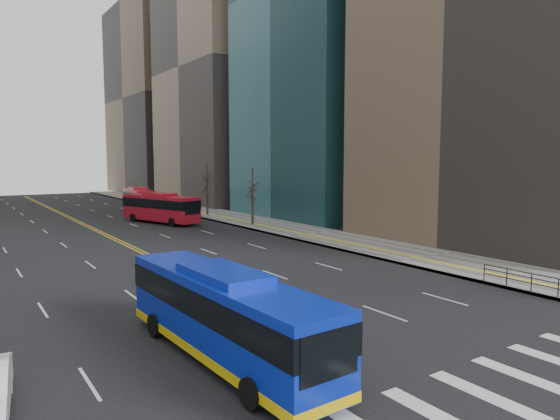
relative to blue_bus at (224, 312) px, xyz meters
name	(u,v)px	position (x,y,z in m)	size (l,w,h in m)	color
ground	(463,405)	(4.50, -7.31, -1.84)	(220.00, 220.00, 0.00)	black
sidewalk_right	(243,220)	(22.00, 37.69, -1.76)	(7.00, 130.00, 0.15)	slate
crosswalk	(463,405)	(4.50, -7.31, -1.83)	(26.70, 4.00, 0.01)	silver
centerline	(78,222)	(4.50, 47.69, -1.83)	(0.55, 100.00, 0.01)	gold
office_towers	(51,42)	(4.62, 61.19, 22.09)	(83.00, 134.00, 58.00)	gray
pedestrian_railing	(532,279)	(18.80, -1.31, -1.01)	(0.06, 6.06, 1.02)	black
street_trees	(36,194)	(-2.68, 27.24, 3.04)	(35.20, 47.20, 7.60)	black
blue_bus	(224,312)	(0.00, 0.00, 0.00)	(3.12, 12.11, 3.50)	#0B24B3
red_bus_near	(160,206)	(12.49, 40.78, 0.17)	(6.02, 11.62, 3.60)	red
red_bus_far	(139,198)	(14.30, 54.51, 0.16)	(4.00, 11.58, 3.59)	red
car_dark_mid	(176,213)	(15.95, 44.41, -1.21)	(1.48, 3.67, 1.25)	black
car_dark_far	(144,208)	(14.82, 53.95, -1.27)	(1.87, 4.05, 1.12)	black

